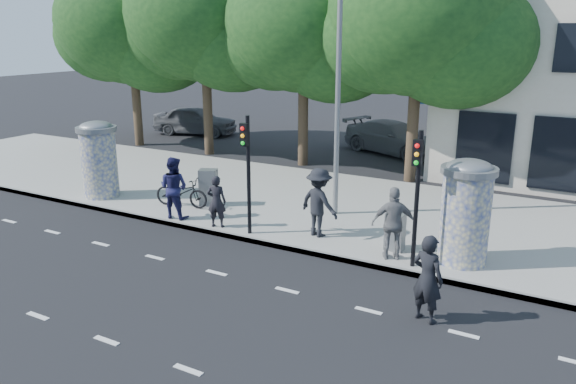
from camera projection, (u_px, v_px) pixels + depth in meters
The scene contains 24 objects.
ground at pixel (180, 296), 12.70m from camera, with size 120.00×120.00×0.00m, color black.
sidewalk at pixel (323, 205), 18.98m from camera, with size 40.00×8.00×0.15m, color gray.
curb at pixel (262, 242), 15.66m from camera, with size 40.00×0.10×0.16m, color slate.
lane_dash_near at pixel (107, 341), 10.86m from camera, with size 32.00×0.12×0.01m, color silver.
lane_dash_far at pixel (217, 273), 13.88m from camera, with size 32.00×0.12×0.01m, color silver.
ad_column_left at pixel (99, 157), 19.41m from camera, with size 1.36×1.36×2.65m.
ad_column_right at pixel (466, 209), 13.80m from camera, with size 1.36×1.36×2.65m.
traffic_pole_near at pixel (247, 163), 15.55m from camera, with size 0.22×0.31×3.40m.
traffic_pole_far at pixel (417, 186), 13.31m from camera, with size 0.22×0.31×3.40m.
street_lamp at pixel (338, 65), 16.56m from camera, with size 0.25×0.93×8.00m.
tree_far_left at pixel (130, 21), 27.53m from camera, with size 7.20×7.20×9.26m.
tree_mid_left at pixel (204, 13), 25.35m from camera, with size 7.20×7.20×9.57m.
tree_near_left at pixel (304, 23), 23.31m from camera, with size 6.80×6.80×8.97m.
tree_center at pixel (420, 15), 20.57m from camera, with size 7.00×7.00×9.30m.
ped_b at pixel (217, 201), 16.49m from camera, with size 0.57×0.38×1.57m, color black.
ped_c at pixel (174, 188), 17.27m from camera, with size 0.94×0.73×1.93m, color #1B1B44.
ped_d at pixel (319, 202), 15.72m from camera, with size 1.27×0.73×1.96m, color black.
ped_e at pixel (394, 223), 14.12m from camera, with size 1.11×0.63×1.89m, color slate.
man_road at pixel (428, 279), 11.38m from camera, with size 0.68×0.45×1.88m, color black.
bicycle at pixel (181, 192), 18.46m from camera, with size 1.88×0.66×0.99m, color black.
cabinet_left at pixel (209, 187), 18.61m from camera, with size 0.58×0.42×1.21m, color slate.
cabinet_right at pixel (395, 232), 14.81m from camera, with size 0.49×0.35×1.01m, color gray.
car_left at pixel (195, 120), 32.02m from camera, with size 4.70×1.89×1.60m, color #4F5156.
car_right at pixel (394, 138), 27.10m from camera, with size 5.27×2.14×1.53m, color slate.
Camera 1 is at (7.75, -8.90, 5.80)m, focal length 35.00 mm.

